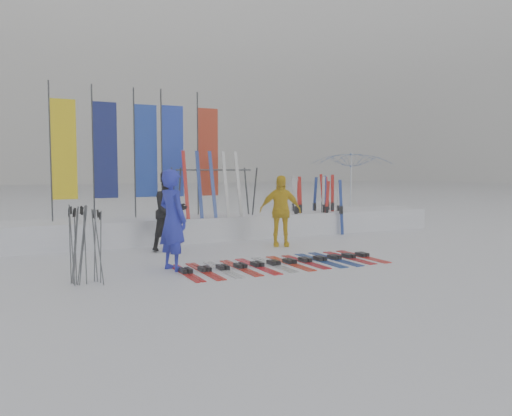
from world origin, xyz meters
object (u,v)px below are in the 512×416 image
tent_canopy (352,187)px  ski_rack (215,186)px  person_blue (173,220)px  ski_row (282,262)px  person_black (170,211)px  person_yellow (280,211)px

tent_canopy → ski_rack: bearing=-165.0°
person_blue → ski_row: 2.21m
person_blue → person_black: person_blue is taller
person_yellow → tent_canopy: 5.27m
person_black → ski_row: 2.99m
ski_row → tent_canopy: bearing=43.1°
person_yellow → ski_row: person_yellow is taller
person_blue → person_yellow: person_blue is taller
person_black → tent_canopy: 7.28m
person_blue → tent_canopy: 8.72m
person_yellow → tent_canopy: tent_canopy is taller
person_yellow → ski_rack: bearing=145.5°
tent_canopy → ski_row: bearing=-136.9°
person_black → person_yellow: 2.55m
tent_canopy → ski_row: (-5.38, -5.03, -1.18)m
person_black → person_yellow: bearing=-27.7°
tent_canopy → ski_rack: (-5.33, -1.43, 0.16)m
tent_canopy → ski_row: tent_canopy is taller
person_blue → person_yellow: bearing=-81.6°
person_blue → ski_rack: bearing=-52.1°
tent_canopy → person_yellow: bearing=-145.0°
person_blue → ski_row: (1.99, -0.39, -0.86)m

